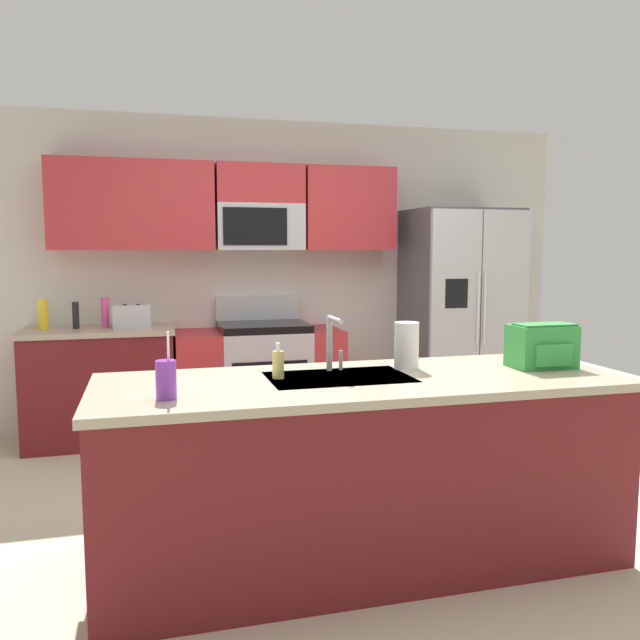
{
  "coord_description": "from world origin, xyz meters",
  "views": [
    {
      "loc": [
        -1.11,
        -3.4,
        1.51
      ],
      "look_at": [
        -0.04,
        0.6,
        1.05
      ],
      "focal_mm": 36.06,
      "sensor_mm": 36.0,
      "label": 1
    }
  ],
  "objects_px": {
    "refrigerator": "(460,315)",
    "pepper_mill": "(76,315)",
    "range_oven": "(259,378)",
    "toaster": "(132,316)",
    "backpack": "(542,345)",
    "soap_dispenser": "(278,364)",
    "paper_towel_roll": "(407,346)",
    "drink_cup_purple": "(166,379)",
    "bottle_pink": "(105,312)",
    "sink_faucet": "(332,338)",
    "bottle_yellow": "(43,314)"
  },
  "relations": [
    {
      "from": "range_oven",
      "to": "backpack",
      "type": "bearing_deg",
      "value": -65.03
    },
    {
      "from": "range_oven",
      "to": "toaster",
      "type": "height_order",
      "value": "range_oven"
    },
    {
      "from": "soap_dispenser",
      "to": "paper_towel_roll",
      "type": "distance_m",
      "value": 0.69
    },
    {
      "from": "bottle_yellow",
      "to": "paper_towel_roll",
      "type": "bearing_deg",
      "value": -47.05
    },
    {
      "from": "toaster",
      "to": "pepper_mill",
      "type": "height_order",
      "value": "pepper_mill"
    },
    {
      "from": "pepper_mill",
      "to": "bottle_pink",
      "type": "height_order",
      "value": "bottle_pink"
    },
    {
      "from": "bottle_pink",
      "to": "paper_towel_roll",
      "type": "bearing_deg",
      "value": -54.41
    },
    {
      "from": "refrigerator",
      "to": "pepper_mill",
      "type": "height_order",
      "value": "refrigerator"
    },
    {
      "from": "refrigerator",
      "to": "drink_cup_purple",
      "type": "height_order",
      "value": "refrigerator"
    },
    {
      "from": "soap_dispenser",
      "to": "pepper_mill",
      "type": "bearing_deg",
      "value": 116.54
    },
    {
      "from": "range_oven",
      "to": "backpack",
      "type": "height_order",
      "value": "backpack"
    },
    {
      "from": "backpack",
      "to": "soap_dispenser",
      "type": "bearing_deg",
      "value": 176.87
    },
    {
      "from": "toaster",
      "to": "soap_dispenser",
      "type": "bearing_deg",
      "value": -72.08
    },
    {
      "from": "drink_cup_purple",
      "to": "soap_dispenser",
      "type": "bearing_deg",
      "value": 29.54
    },
    {
      "from": "bottle_yellow",
      "to": "backpack",
      "type": "xyz_separation_m",
      "value": [
        2.74,
        -2.34,
        0.0
      ]
    },
    {
      "from": "bottle_pink",
      "to": "soap_dispenser",
      "type": "relative_size",
      "value": 1.38
    },
    {
      "from": "refrigerator",
      "to": "bottle_yellow",
      "type": "xyz_separation_m",
      "value": [
        -3.43,
        0.07,
        0.09
      ]
    },
    {
      "from": "bottle_yellow",
      "to": "drink_cup_purple",
      "type": "bearing_deg",
      "value": -71.88
    },
    {
      "from": "refrigerator",
      "to": "bottle_pink",
      "type": "distance_m",
      "value": 2.99
    },
    {
      "from": "refrigerator",
      "to": "backpack",
      "type": "distance_m",
      "value": 2.37
    },
    {
      "from": "bottle_pink",
      "to": "sink_faucet",
      "type": "bearing_deg",
      "value": -61.19
    },
    {
      "from": "soap_dispenser",
      "to": "paper_towel_roll",
      "type": "bearing_deg",
      "value": 5.68
    },
    {
      "from": "pepper_mill",
      "to": "range_oven",
      "type": "bearing_deg",
      "value": 0.1
    },
    {
      "from": "toaster",
      "to": "soap_dispenser",
      "type": "distance_m",
      "value": 2.32
    },
    {
      "from": "pepper_mill",
      "to": "bottle_yellow",
      "type": "xyz_separation_m",
      "value": [
        -0.23,
        0.0,
        0.01
      ]
    },
    {
      "from": "refrigerator",
      "to": "backpack",
      "type": "height_order",
      "value": "refrigerator"
    },
    {
      "from": "paper_towel_roll",
      "to": "backpack",
      "type": "height_order",
      "value": "paper_towel_roll"
    },
    {
      "from": "refrigerator",
      "to": "bottle_yellow",
      "type": "height_order",
      "value": "refrigerator"
    },
    {
      "from": "refrigerator",
      "to": "backpack",
      "type": "bearing_deg",
      "value": -107.11
    },
    {
      "from": "refrigerator",
      "to": "bottle_pink",
      "type": "relative_size",
      "value": 7.88
    },
    {
      "from": "bottle_yellow",
      "to": "refrigerator",
      "type": "bearing_deg",
      "value": -1.17
    },
    {
      "from": "toaster",
      "to": "soap_dispenser",
      "type": "height_order",
      "value": "toaster"
    },
    {
      "from": "refrigerator",
      "to": "backpack",
      "type": "xyz_separation_m",
      "value": [
        -0.7,
        -2.27,
        0.09
      ]
    },
    {
      "from": "range_oven",
      "to": "bottle_yellow",
      "type": "bearing_deg",
      "value": -179.94
    },
    {
      "from": "paper_towel_roll",
      "to": "refrigerator",
      "type": "bearing_deg",
      "value": 56.77
    },
    {
      "from": "bottle_yellow",
      "to": "pepper_mill",
      "type": "bearing_deg",
      "value": -0.17
    },
    {
      "from": "refrigerator",
      "to": "paper_towel_roll",
      "type": "height_order",
      "value": "refrigerator"
    },
    {
      "from": "paper_towel_roll",
      "to": "sink_faucet",
      "type": "bearing_deg",
      "value": 175.42
    },
    {
      "from": "paper_towel_roll",
      "to": "backpack",
      "type": "bearing_deg",
      "value": -11.63
    },
    {
      "from": "range_oven",
      "to": "bottle_yellow",
      "type": "distance_m",
      "value": 1.74
    },
    {
      "from": "range_oven",
      "to": "bottle_yellow",
      "type": "xyz_separation_m",
      "value": [
        -1.65,
        -0.0,
        0.57
      ]
    },
    {
      "from": "refrigerator",
      "to": "range_oven",
      "type": "bearing_deg",
      "value": 177.69
    },
    {
      "from": "range_oven",
      "to": "soap_dispenser",
      "type": "height_order",
      "value": "range_oven"
    },
    {
      "from": "range_oven",
      "to": "pepper_mill",
      "type": "bearing_deg",
      "value": -179.9
    },
    {
      "from": "drink_cup_purple",
      "to": "paper_towel_roll",
      "type": "xyz_separation_m",
      "value": [
        1.2,
        0.36,
        0.04
      ]
    },
    {
      "from": "soap_dispenser",
      "to": "backpack",
      "type": "xyz_separation_m",
      "value": [
        1.37,
        -0.08,
        0.05
      ]
    },
    {
      "from": "drink_cup_purple",
      "to": "backpack",
      "type": "distance_m",
      "value": 1.91
    },
    {
      "from": "bottle_yellow",
      "to": "sink_faucet",
      "type": "height_order",
      "value": "sink_faucet"
    },
    {
      "from": "drink_cup_purple",
      "to": "paper_towel_roll",
      "type": "bearing_deg",
      "value": 16.85
    },
    {
      "from": "range_oven",
      "to": "bottle_pink",
      "type": "xyz_separation_m",
      "value": [
        -1.2,
        0.03,
        0.57
      ]
    }
  ]
}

